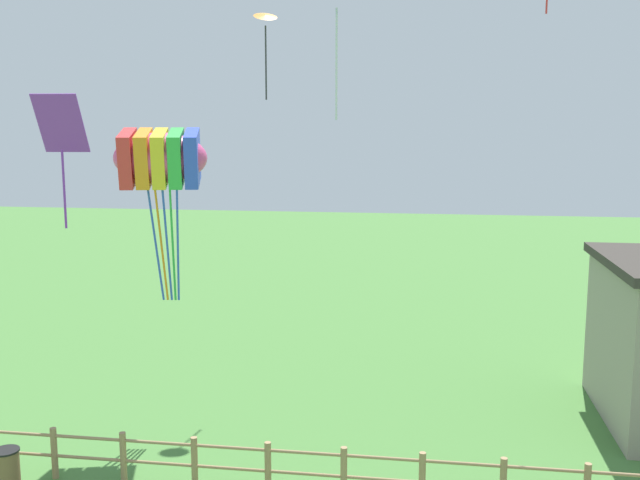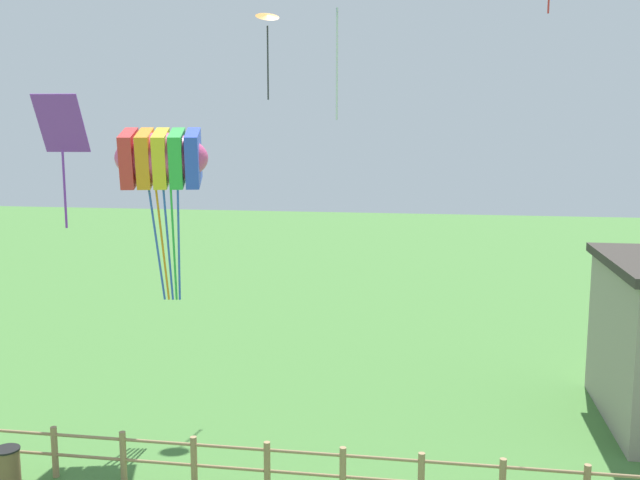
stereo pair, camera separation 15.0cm
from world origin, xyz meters
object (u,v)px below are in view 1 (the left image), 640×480
object	(u,v)px
kite_blue_delta	(337,0)
kite_purple_streamer	(61,133)
kite_orange_delta	(265,24)
trash_bin	(7,471)
kite_rainbow_parafoil	(161,159)

from	to	relation	value
kite_blue_delta	kite_purple_streamer	world-z (taller)	kite_blue_delta
kite_purple_streamer	kite_orange_delta	bearing A→B (deg)	70.37
trash_bin	kite_purple_streamer	distance (m)	7.22
kite_blue_delta	kite_orange_delta	xyz separation A→B (m)	(-2.70, 4.43, 0.16)
trash_bin	kite_rainbow_parafoil	xyz separation A→B (m)	(2.00, 4.18, 6.42)
kite_blue_delta	kite_orange_delta	bearing A→B (deg)	121.39
trash_bin	kite_purple_streamer	xyz separation A→B (m)	(1.11, 0.97, 7.07)
kite_rainbow_parafoil	trash_bin	bearing A→B (deg)	-115.63
trash_bin	kite_blue_delta	xyz separation A→B (m)	(6.47, 3.98, 10.09)
kite_purple_streamer	kite_rainbow_parafoil	bearing A→B (deg)	74.46
kite_purple_streamer	kite_blue_delta	bearing A→B (deg)	29.40
trash_bin	kite_purple_streamer	world-z (taller)	kite_purple_streamer
kite_blue_delta	kite_orange_delta	world-z (taller)	kite_orange_delta
kite_orange_delta	kite_rainbow_parafoil	bearing A→B (deg)	-112.59
kite_blue_delta	kite_orange_delta	distance (m)	5.19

